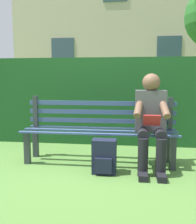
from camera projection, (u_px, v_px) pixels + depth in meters
name	position (u px, v px, depth m)	size (l,w,h in m)	color
ground	(99.00, 163.00, 3.44)	(60.00, 60.00, 0.00)	#517F38
park_bench	(100.00, 128.00, 3.45)	(2.01, 0.46, 0.86)	#2D3338
person_seated	(151.00, 119.00, 3.17)	(0.44, 0.73, 1.17)	#4C4C51
hedge_backdrop	(137.00, 99.00, 4.52)	(5.78, 0.79, 1.55)	#19471E
building_facade	(117.00, 18.00, 11.15)	(8.13, 2.94, 7.30)	#BCAD93
backpack	(104.00, 157.00, 3.04)	(0.28, 0.24, 0.40)	#191E33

